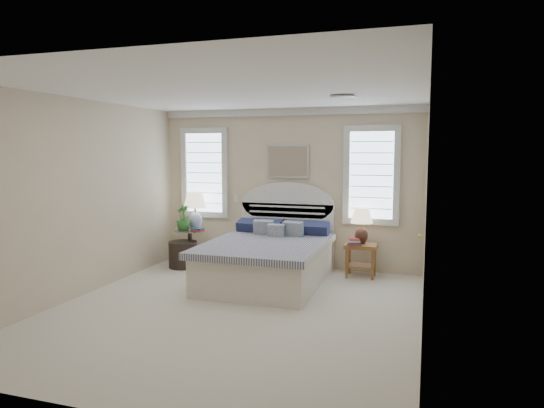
{
  "coord_description": "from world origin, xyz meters",
  "views": [
    {
      "loc": [
        2.24,
        -5.45,
        1.99
      ],
      "look_at": [
        0.19,
        1.0,
        1.25
      ],
      "focal_mm": 32.0,
      "sensor_mm": 36.0,
      "label": 1
    }
  ],
  "objects_px": {
    "bed": "(269,257)",
    "side_table_left": "(190,243)",
    "nightstand_right": "(361,253)",
    "floor_pot": "(183,254)",
    "lamp_right": "(362,222)",
    "lamp_left": "(195,206)"
  },
  "relations": [
    {
      "from": "bed",
      "to": "side_table_left",
      "type": "height_order",
      "value": "bed"
    },
    {
      "from": "bed",
      "to": "side_table_left",
      "type": "xyz_separation_m",
      "value": [
        -1.65,
        0.59,
        0.0
      ]
    },
    {
      "from": "side_table_left",
      "to": "lamp_left",
      "type": "relative_size",
      "value": 0.96
    },
    {
      "from": "side_table_left",
      "to": "floor_pot",
      "type": "distance_m",
      "value": 0.25
    },
    {
      "from": "bed",
      "to": "lamp_right",
      "type": "relative_size",
      "value": 3.98
    },
    {
      "from": "side_table_left",
      "to": "nightstand_right",
      "type": "height_order",
      "value": "side_table_left"
    },
    {
      "from": "bed",
      "to": "lamp_right",
      "type": "distance_m",
      "value": 1.57
    },
    {
      "from": "bed",
      "to": "nightstand_right",
      "type": "xyz_separation_m",
      "value": [
        1.3,
        0.69,
        0.0
      ]
    },
    {
      "from": "bed",
      "to": "nightstand_right",
      "type": "relative_size",
      "value": 4.29
    },
    {
      "from": "floor_pot",
      "to": "lamp_right",
      "type": "bearing_deg",
      "value": 6.42
    },
    {
      "from": "side_table_left",
      "to": "nightstand_right",
      "type": "relative_size",
      "value": 1.19
    },
    {
      "from": "bed",
      "to": "lamp_right",
      "type": "xyz_separation_m",
      "value": [
        1.29,
        0.75,
        0.49
      ]
    },
    {
      "from": "floor_pot",
      "to": "lamp_right",
      "type": "distance_m",
      "value": 3.07
    },
    {
      "from": "bed",
      "to": "nightstand_right",
      "type": "distance_m",
      "value": 1.47
    },
    {
      "from": "floor_pot",
      "to": "lamp_left",
      "type": "distance_m",
      "value": 0.86
    },
    {
      "from": "lamp_left",
      "to": "side_table_left",
      "type": "bearing_deg",
      "value": -121.77
    },
    {
      "from": "bed",
      "to": "lamp_left",
      "type": "bearing_deg",
      "value": 156.5
    },
    {
      "from": "lamp_left",
      "to": "bed",
      "type": "bearing_deg",
      "value": -23.5
    },
    {
      "from": "bed",
      "to": "side_table_left",
      "type": "relative_size",
      "value": 3.61
    },
    {
      "from": "bed",
      "to": "side_table_left",
      "type": "distance_m",
      "value": 1.75
    },
    {
      "from": "lamp_left",
      "to": "nightstand_right",
      "type": "bearing_deg",
      "value": 0.03
    },
    {
      "from": "lamp_right",
      "to": "lamp_left",
      "type": "bearing_deg",
      "value": -178.91
    }
  ]
}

